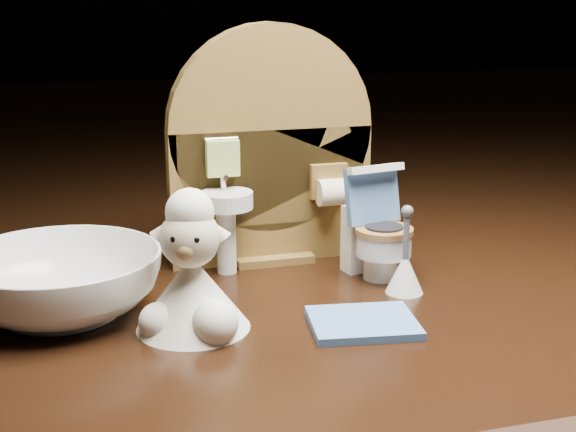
# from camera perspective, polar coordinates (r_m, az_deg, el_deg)

# --- Properties ---
(backdrop_panel) EXTENTS (0.13, 0.05, 0.15)m
(backdrop_panel) POSITION_cam_1_polar(r_m,az_deg,el_deg) (0.51, -1.33, 4.02)
(backdrop_panel) COLOR brown
(backdrop_panel) RESTS_ON ground
(toy_toilet) EXTENTS (0.04, 0.05, 0.07)m
(toy_toilet) POSITION_cam_1_polar(r_m,az_deg,el_deg) (0.49, 6.26, -1.39)
(toy_toilet) COLOR white
(toy_toilet) RESTS_ON ground
(bath_mat) EXTENTS (0.06, 0.05, 0.00)m
(bath_mat) POSITION_cam_1_polar(r_m,az_deg,el_deg) (0.42, 5.35, -7.57)
(bath_mat) COLOR #4D76B0
(bath_mat) RESTS_ON ground
(toilet_brush) EXTENTS (0.02, 0.02, 0.05)m
(toilet_brush) POSITION_cam_1_polar(r_m,az_deg,el_deg) (0.47, 8.32, -3.81)
(toilet_brush) COLOR white
(toilet_brush) RESTS_ON ground
(plush_lamb) EXTENTS (0.06, 0.06, 0.08)m
(plush_lamb) POSITION_cam_1_polar(r_m,az_deg,el_deg) (0.41, -6.85, -4.62)
(plush_lamb) COLOR white
(plush_lamb) RESTS_ON ground
(ceramic_bowl) EXTENTS (0.12, 0.12, 0.03)m
(ceramic_bowl) POSITION_cam_1_polar(r_m,az_deg,el_deg) (0.45, -15.93, -4.64)
(ceramic_bowl) COLOR white
(ceramic_bowl) RESTS_ON ground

